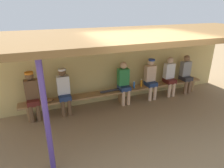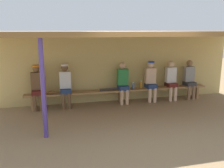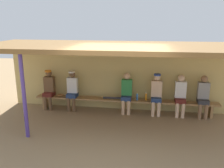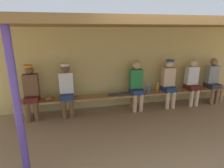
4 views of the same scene
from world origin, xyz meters
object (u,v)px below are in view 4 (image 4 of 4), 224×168
at_px(water_bottle_orange, 157,87).
at_px(baseball_bat, 123,93).
at_px(player_middle, 67,88).
at_px(player_near_post, 31,90).
at_px(baseball_glove_worn, 50,98).
at_px(support_post, 18,112).
at_px(player_in_white, 169,81).
at_px(player_leftmost, 192,80).
at_px(player_with_sunglasses, 136,84).
at_px(player_in_red, 213,79).
at_px(bench, 133,96).
at_px(water_bottle_clear, 148,89).

distance_m(water_bottle_orange, baseball_bat, 1.00).
bearing_deg(player_middle, player_near_post, 180.00).
bearing_deg(baseball_bat, baseball_glove_worn, 177.36).
bearing_deg(support_post, baseball_glove_worn, 86.01).
bearing_deg(baseball_glove_worn, player_middle, 155.09).
bearing_deg(support_post, player_in_white, 32.02).
relative_size(player_leftmost, player_with_sunglasses, 1.00).
distance_m(player_in_red, player_middle, 4.23).
bearing_deg(bench, water_bottle_clear, -2.75).
bearing_deg(player_middle, player_in_white, 0.00).
bearing_deg(player_leftmost, player_in_white, 179.96).
relative_size(support_post, baseball_glove_worn, 9.17).
bearing_deg(support_post, player_in_red, 23.66).
distance_m(bench, baseball_bat, 0.30).
xyz_separation_m(player_in_red, player_leftmost, (-0.69, 0.00, 0.00)).
relative_size(bench, player_middle, 4.46).
distance_m(player_in_white, water_bottle_orange, 0.37).
height_order(player_in_red, player_leftmost, same).
bearing_deg(baseball_glove_worn, player_in_red, 151.84).
relative_size(bench, player_leftmost, 4.49).
bearing_deg(player_near_post, player_in_red, -0.01).
height_order(bench, player_leftmost, player_leftmost).
bearing_deg(bench, support_post, -137.91).
xyz_separation_m(player_middle, player_leftmost, (3.54, -0.00, -0.02)).
xyz_separation_m(player_near_post, player_with_sunglasses, (2.67, -0.00, -0.02)).
relative_size(player_near_post, player_with_sunglasses, 1.01).
xyz_separation_m(player_near_post, player_leftmost, (4.37, -0.00, -0.02)).
bearing_deg(water_bottle_orange, support_post, -145.08).
distance_m(player_in_red, player_leftmost, 0.69).
bearing_deg(bench, player_in_red, 0.07).
relative_size(bench, baseball_glove_worn, 25.00).
height_order(player_near_post, player_with_sunglasses, player_near_post).
bearing_deg(player_near_post, player_in_white, 0.00).
height_order(player_near_post, water_bottle_orange, player_near_post).
bearing_deg(baseball_bat, water_bottle_clear, -4.99).
xyz_separation_m(bench, baseball_bat, (-0.28, -0.00, 0.11)).
xyz_separation_m(support_post, player_middle, (0.57, 2.10, -0.35)).
xyz_separation_m(support_post, player_with_sunglasses, (2.41, 2.10, -0.37)).
distance_m(player_in_white, player_leftmost, 0.75).
distance_m(bench, player_leftmost, 1.82).
distance_m(player_in_red, player_with_sunglasses, 2.39).
distance_m(player_in_white, player_in_red, 1.44).
relative_size(player_leftmost, baseball_bat, 1.60).
relative_size(player_leftmost, water_bottle_clear, 5.69).
height_order(player_near_post, baseball_bat, player_near_post).
relative_size(player_middle, player_with_sunglasses, 1.01).
height_order(player_in_white, player_near_post, same).
xyz_separation_m(water_bottle_clear, baseball_glove_worn, (-2.61, -0.00, -0.07)).
bearing_deg(player_middle, player_in_red, -0.01).
distance_m(player_in_red, water_bottle_clear, 2.05).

